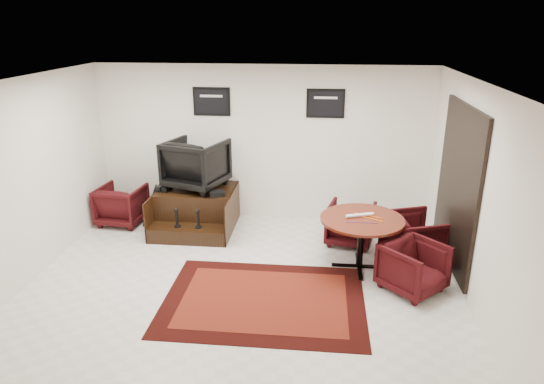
{
  "coord_description": "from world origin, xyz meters",
  "views": [
    {
      "loc": [
        1.03,
        -5.95,
        3.51
      ],
      "look_at": [
        0.33,
        0.9,
        1.06
      ],
      "focal_mm": 32.0,
      "sensor_mm": 36.0,
      "label": 1
    }
  ],
  "objects": [
    {
      "name": "ground",
      "position": [
        0.0,
        0.0,
        0.0
      ],
      "size": [
        6.0,
        6.0,
        0.0
      ],
      "primitive_type": "plane",
      "color": "silver",
      "rests_on": "ground"
    },
    {
      "name": "umbrella_hooked",
      "position": [
        -1.9,
        1.95,
        0.41
      ],
      "size": [
        0.3,
        0.11,
        0.82
      ],
      "primitive_type": null,
      "color": "black",
      "rests_on": "ground"
    },
    {
      "name": "area_rug",
      "position": [
        0.36,
        -0.41,
        0.01
      ],
      "size": [
        2.65,
        1.99,
        0.01
      ],
      "color": "black",
      "rests_on": "ground"
    },
    {
      "name": "table_clutter",
      "position": [
        1.75,
        0.63,
        0.8
      ],
      "size": [
        0.56,
        0.38,
        0.01
      ],
      "color": "orange",
      "rests_on": "meeting_table"
    },
    {
      "name": "polish_kit",
      "position": [
        -0.68,
        1.62,
        0.74
      ],
      "size": [
        0.3,
        0.24,
        0.09
      ],
      "primitive_type": "cube",
      "rotation": [
        0.0,
        0.0,
        0.31
      ],
      "color": "black",
      "rests_on": "shine_podium"
    },
    {
      "name": "umbrella_black",
      "position": [
        -1.91,
        1.78,
        0.42
      ],
      "size": [
        0.31,
        0.12,
        0.84
      ],
      "primitive_type": null,
      "color": "black",
      "rests_on": "ground"
    },
    {
      "name": "armchair_side",
      "position": [
        -2.5,
        1.91,
        0.39
      ],
      "size": [
        0.83,
        0.78,
        0.78
      ],
      "primitive_type": "imported",
      "rotation": [
        0.0,
        0.0,
        3.04
      ],
      "color": "black",
      "rests_on": "ground"
    },
    {
      "name": "shine_chair",
      "position": [
        -1.12,
        2.03,
        1.18
      ],
      "size": [
        1.16,
        1.12,
        0.96
      ],
      "primitive_type": "imported",
      "rotation": [
        0.0,
        0.0,
        2.83
      ],
      "color": "black",
      "rests_on": "shine_podium"
    },
    {
      "name": "room_shell",
      "position": [
        0.41,
        0.12,
        1.79
      ],
      "size": [
        6.02,
        5.02,
        2.81
      ],
      "color": "silver",
      "rests_on": "ground"
    },
    {
      "name": "shine_podium",
      "position": [
        -1.12,
        1.88,
        0.32
      ],
      "size": [
        1.35,
        1.39,
        0.7
      ],
      "color": "black",
      "rests_on": "ground"
    },
    {
      "name": "table_chair_corner",
      "position": [
        2.35,
        0.06,
        0.38
      ],
      "size": [
        1.01,
        1.01,
        0.76
      ],
      "primitive_type": "imported",
      "rotation": [
        0.0,
        0.0,
        0.77
      ],
      "color": "black",
      "rests_on": "ground"
    },
    {
      "name": "table_chair_window",
      "position": [
        2.51,
        0.99,
        0.41
      ],
      "size": [
        0.95,
        0.98,
        0.81
      ],
      "primitive_type": "imported",
      "rotation": [
        0.0,
        0.0,
        1.9
      ],
      "color": "black",
      "rests_on": "ground"
    },
    {
      "name": "meeting_table",
      "position": [
        1.67,
        0.64,
        0.7
      ],
      "size": [
        1.22,
        1.22,
        0.8
      ],
      "color": "#48190A",
      "rests_on": "ground"
    },
    {
      "name": "shoes_pair",
      "position": [
        -1.65,
        1.81,
        0.74
      ],
      "size": [
        0.26,
        0.29,
        0.1
      ],
      "color": "black",
      "rests_on": "shine_podium"
    },
    {
      "name": "table_chair_back",
      "position": [
        1.58,
        1.49,
        0.37
      ],
      "size": [
        0.86,
        0.83,
        0.75
      ],
      "primitive_type": "imported",
      "rotation": [
        0.0,
        0.0,
        2.91
      ],
      "color": "black",
      "rests_on": "ground"
    },
    {
      "name": "paper_roll",
      "position": [
        1.64,
        0.69,
        0.82
      ],
      "size": [
        0.41,
        0.19,
        0.05
      ],
      "primitive_type": "cylinder",
      "rotation": [
        0.0,
        1.57,
        0.34
      ],
      "color": "white",
      "rests_on": "meeting_table"
    }
  ]
}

